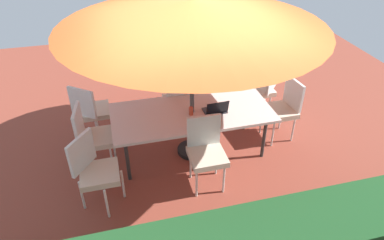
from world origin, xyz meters
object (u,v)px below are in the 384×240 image
Objects in this scene: chair_west at (283,107)px; cup at (191,111)px; chair_southeast at (91,109)px; chair_north at (206,150)px; chair_east at (92,135)px; patio_umbrella at (192,14)px; chair_southwest at (262,87)px; dining_table at (192,114)px; chair_south at (179,100)px; laptop at (216,110)px; chair_northeast at (95,169)px.

cup is at bearing -91.62° from chair_west.
chair_north is at bearing 174.64° from chair_southeast.
chair_east is 1.00× the size of chair_southeast.
patio_umbrella is at bearing -114.67° from cup.
chair_southeast is at bearing -108.73° from chair_west.
chair_southeast is at bearing -26.28° from patio_umbrella.
chair_north is 1.93m from chair_southwest.
chair_south is at bearing -86.19° from dining_table.
cup is at bearing 96.85° from chair_north.
chair_east reaches higher than laptop.
chair_east is 1.00× the size of chair_west.
patio_umbrella reaches higher than chair_southeast.
chair_east is at bearing 38.65° from chair_northeast.
laptop reaches higher than cup.
chair_northeast reaches higher than cup.
patio_umbrella is 2.10m from chair_east.
chair_north reaches higher than dining_table.
chair_southwest is (-2.80, -0.66, 0.00)m from chair_east.
chair_south is 1.88m from chair_northeast.
patio_umbrella is 3.38× the size of chair_southwest.
dining_table is 2.31× the size of chair_south.
chair_west is at bearing -38.74° from chair_northeast.
chair_east and chair_southwest have the same top height.
chair_east and chair_west have the same top height.
chair_southwest reaches higher than cup.
patio_umbrella is at bearing -26.74° from chair_northeast.
chair_southeast is at bearing -27.10° from laptop.
chair_east is at bearing -6.66° from laptop.
chair_southeast is 1.91m from laptop.
patio_umbrella is 3.38× the size of chair_southeast.
chair_east and chair_northeast have the same top height.
cup is at bearing 65.33° from patio_umbrella.
laptop is (-1.72, 0.80, 0.22)m from chair_southeast.
chair_southeast and chair_southwest have the same top height.
chair_northeast is (-0.02, 0.71, 0.00)m from chair_east.
chair_northeast reaches higher than dining_table.
chair_south is 1.00× the size of chair_southwest.
chair_south is 2.98× the size of laptop.
chair_northeast is 8.52× the size of cup.
dining_table is at bearing -114.67° from cup.
laptop is (-1.72, 0.14, 0.22)m from chair_east.
chair_west reaches higher than laptop.
dining_table is at bearing -167.86° from chair_southeast.
cup is (1.43, 0.76, 0.23)m from chair_southwest.
dining_table is 0.34m from laptop.
laptop is at bearing 174.44° from cup.
patio_umbrella is at bearing -20.80° from laptop.
dining_table is 1.41m from chair_east.
dining_table is at bearing 93.50° from chair_north.
dining_table is 1.56m from chair_southwest.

